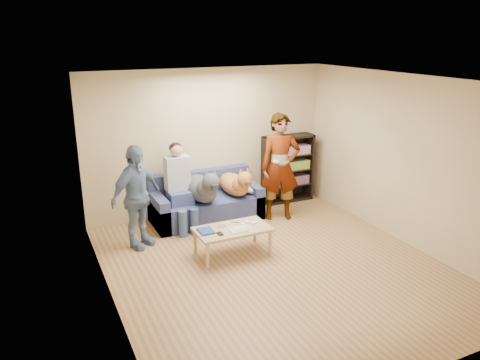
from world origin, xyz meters
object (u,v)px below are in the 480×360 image
person_standing_right (280,167)px  coffee_table (232,231)px  person_seated (179,183)px  bookshelf (287,167)px  camera_silver (222,225)px  notebook_blue (206,231)px  sofa (206,204)px  dog_tan (236,184)px  dog_gray (202,188)px  person_standing_left (136,197)px

person_standing_right → coffee_table: (-1.35, -0.97, -0.57)m
coffee_table → person_seated: bearing=105.3°
coffee_table → bookshelf: (1.94, 1.70, 0.31)m
bookshelf → camera_silver: bearing=-142.6°
person_standing_right → person_seated: 1.77m
notebook_blue → bookshelf: 2.87m
camera_silver → sofa: 1.38m
camera_silver → dog_tan: size_ratio=0.09×
sofa → person_seated: (-0.51, -0.13, 0.49)m
sofa → dog_gray: dog_gray is taller
camera_silver → coffee_table: size_ratio=0.10×
camera_silver → bookshelf: (2.06, 1.58, 0.23)m
notebook_blue → coffee_table: notebook_blue is taller
person_standing_left → dog_gray: 1.26m
person_seated → bookshelf: bearing=8.9°
person_seated → dog_gray: size_ratio=1.15×
camera_silver → dog_tan: bearing=56.7°
sofa → dog_gray: 0.46m
person_standing_right → camera_silver: person_standing_right is taller
person_standing_left → sofa: (1.33, 0.58, -0.52)m
dog_tan → coffee_table: bearing=-116.7°
sofa → bookshelf: bookshelf is taller
person_standing_left → bookshelf: size_ratio=1.24×
person_standing_left → sofa: bearing=-7.4°
notebook_blue → dog_tan: bearing=49.8°
camera_silver → bookshelf: bearing=37.4°
person_seated → camera_silver: bearing=-78.6°
sofa → bookshelf: 1.86m
person_standing_right → dog_gray: (-1.35, 0.28, -0.27)m
person_standing_right → person_standing_left: person_standing_right is taller
dog_tan → bookshelf: (1.29, 0.40, 0.04)m
sofa → notebook_blue: bearing=-110.9°
dog_gray → coffee_table: bearing=-90.3°
person_standing_right → dog_gray: 1.40m
camera_silver → person_seated: 1.28m
sofa → bookshelf: bearing=7.4°
notebook_blue → person_seated: 1.33m
person_standing_left → camera_silver: person_standing_left is taller
dog_tan → coffee_table: size_ratio=1.06×
notebook_blue → person_seated: (0.03, 1.29, 0.34)m
person_standing_left → sofa: size_ratio=0.85×
person_standing_right → coffee_table: bearing=-125.2°
person_standing_right → notebook_blue: size_ratio=7.22×
person_standing_right → dog_tan: size_ratio=1.61×
bookshelf → dog_tan: bearing=-162.7°
sofa → dog_tan: bearing=-18.1°
sofa → person_seated: 0.72m
sofa → camera_silver: bearing=-101.0°
person_standing_left → person_seated: bearing=-2.2°
person_seated → coffee_table: 1.44m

